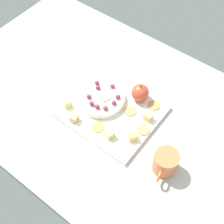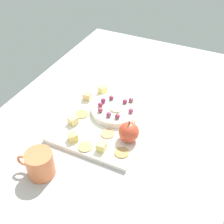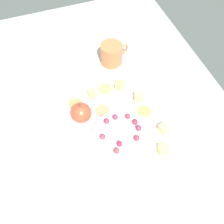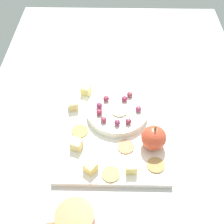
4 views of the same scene
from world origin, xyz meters
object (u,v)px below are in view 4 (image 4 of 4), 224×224
object	(u,v)px
cheese_cube_4	(73,105)
grape_0	(106,99)
platter	(113,130)
cheese_cube_3	(90,167)
grape_6	(128,121)
grape_3	(117,123)
cracker_3	(111,174)
grape_2	(130,94)
grape_8	(99,106)
apple_whole	(154,138)
grape_4	(124,99)
grape_5	(138,109)
cracker_2	(126,147)
cheese_cube_1	(86,90)
cracker_0	(80,131)
cheese_cube_2	(131,167)
cheese_cube_0	(77,144)
grape_7	(104,119)
cracker_1	(156,165)
grape_1	(99,112)
cup	(75,223)
apple_slice_0	(118,111)
serving_dish	(117,112)

from	to	relation	value
cheese_cube_4	grape_0	size ratio (longest dim) A/B	1.43
platter	cheese_cube_3	bearing A→B (deg)	158.19
grape_0	grape_6	world-z (taller)	grape_6
cheese_cube_3	grape_3	size ratio (longest dim) A/B	1.43
cheese_cube_3	cracker_3	world-z (taller)	cheese_cube_3
grape_2	grape_8	size ratio (longest dim) A/B	1.00
grape_3	grape_6	bearing A→B (deg)	-80.95
apple_whole	grape_0	distance (cm)	18.47
cheese_cube_4	cracker_3	size ratio (longest dim) A/B	0.60
grape_3	grape_4	size ratio (longest dim) A/B	1.00
grape_5	cracker_2	bearing A→B (deg)	161.83
cheese_cube_1	cracker_0	distance (cm)	14.87
cheese_cube_1	grape_6	xyz separation A→B (cm)	(-13.59, -12.39, 1.76)
cheese_cube_2	grape_2	xyz separation A→B (cm)	(22.94, -0.05, 1.71)
cheese_cube_1	cracker_2	world-z (taller)	cheese_cube_1
cheese_cube_4	grape_3	distance (cm)	14.96
grape_2	cheese_cube_0	bearing A→B (deg)	140.12
cheese_cube_1	grape_7	distance (cm)	14.19
cracker_1	grape_8	size ratio (longest dim) A/B	2.36
platter	grape_7	world-z (taller)	grape_7
grape_1	cracker_3	bearing A→B (deg)	-168.54
apple_whole	grape_1	bearing A→B (deg)	59.17
cracker_1	cup	xyz separation A→B (cm)	(-15.48, 17.98, 2.24)
grape_4	grape_6	bearing A→B (deg)	-173.53
cracker_1	grape_3	xyz separation A→B (cm)	(10.98, 9.58, 2.93)
apple_slice_0	grape_4	bearing A→B (deg)	-23.52
cheese_cube_0	grape_3	distance (cm)	12.01
cracker_2	grape_8	world-z (taller)	grape_8
grape_1	cup	world-z (taller)	cup
cracker_1	platter	bearing A→B (deg)	43.32
grape_0	grape_3	bearing A→B (deg)	-159.99
grape_7	grape_0	bearing A→B (deg)	-3.06
cheese_cube_1	cheese_cube_4	xyz separation A→B (cm)	(-6.23, 3.17, 0.00)
cracker_0	grape_2	size ratio (longest dim) A/B	2.36
grape_5	grape_8	world-z (taller)	grape_8
grape_1	grape_6	world-z (taller)	grape_6
grape_4	apple_slice_0	world-z (taller)	grape_4
serving_dish	cheese_cube_1	distance (cm)	12.65
grape_4	grape_8	xyz separation A→B (cm)	(-2.84, 7.02, 0.10)
grape_3	cup	bearing A→B (deg)	162.40
grape_3	grape_6	distance (cm)	2.97
cheese_cube_4	grape_8	bearing A→B (deg)	-103.67
apple_whole	grape_8	world-z (taller)	apple_whole
grape_3	apple_slice_0	bearing A→B (deg)	-2.47
cheese_cube_3	cup	world-z (taller)	cup
cheese_cube_4	grape_3	xyz separation A→B (cm)	(-7.83, -12.62, 1.77)
cracker_1	apple_slice_0	bearing A→B (deg)	30.87
cracker_0	serving_dish	bearing A→B (deg)	-57.38
grape_0	cheese_cube_3	bearing A→B (deg)	171.73
cheese_cube_0	cracker_0	world-z (taller)	cheese_cube_0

